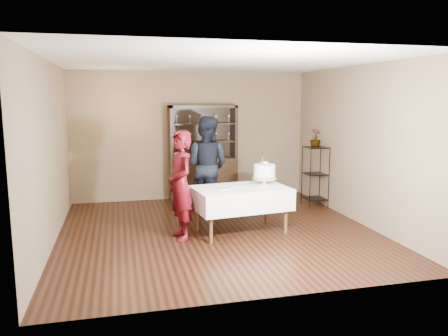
{
  "coord_description": "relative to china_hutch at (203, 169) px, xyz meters",
  "views": [
    {
      "loc": [
        -1.52,
        -6.7,
        2.14
      ],
      "look_at": [
        0.14,
        0.1,
        1.02
      ],
      "focal_mm": 35.0,
      "sensor_mm": 36.0,
      "label": 1
    }
  ],
  "objects": [
    {
      "name": "china_hutch",
      "position": [
        0.0,
        0.0,
        0.0
      ],
      "size": [
        1.4,
        0.48,
        2.0
      ],
      "color": "black",
      "rests_on": "floor"
    },
    {
      "name": "ceiling",
      "position": [
        -0.2,
        -2.25,
        2.04
      ],
      "size": [
        5.0,
        5.0,
        0.0
      ],
      "primitive_type": "plane",
      "rotation": [
        3.14,
        0.0,
        0.0
      ],
      "color": "white",
      "rests_on": "back_wall"
    },
    {
      "name": "plant_etagere",
      "position": [
        2.08,
        -1.05,
        -0.01
      ],
      "size": [
        0.42,
        0.42,
        1.2
      ],
      "color": "black",
      "rests_on": "floor"
    },
    {
      "name": "wall_left",
      "position": [
        -2.7,
        -2.25,
        0.69
      ],
      "size": [
        0.02,
        5.0,
        2.7
      ],
      "primitive_type": "cube",
      "color": "brown",
      "rests_on": "floor"
    },
    {
      "name": "cake_table",
      "position": [
        0.15,
        -2.41,
        -0.1
      ],
      "size": [
        1.58,
        1.09,
        0.74
      ],
      "rotation": [
        0.0,
        0.0,
        0.13
      ],
      "color": "silver",
      "rests_on": "floor"
    },
    {
      "name": "woman",
      "position": [
        -0.82,
        -2.49,
        0.17
      ],
      "size": [
        0.51,
        0.67,
        1.67
      ],
      "primitive_type": "imported",
      "rotation": [
        0.0,
        0.0,
        -1.38
      ],
      "color": "#390705",
      "rests_on": "floor"
    },
    {
      "name": "plate_far",
      "position": [
        0.1,
        -2.32,
        0.08
      ],
      "size": [
        0.21,
        0.21,
        0.01
      ],
      "primitive_type": "cylinder",
      "rotation": [
        0.0,
        0.0,
        0.15
      ],
      "color": "white",
      "rests_on": "cake_table"
    },
    {
      "name": "floor",
      "position": [
        -0.2,
        -2.25,
        -0.66
      ],
      "size": [
        5.0,
        5.0,
        0.0
      ],
      "primitive_type": "plane",
      "color": "black",
      "rests_on": "ground"
    },
    {
      "name": "man",
      "position": [
        -0.15,
        -1.11,
        0.24
      ],
      "size": [
        1.12,
        1.05,
        1.82
      ],
      "primitive_type": "imported",
      "rotation": [
        0.0,
        0.0,
        2.58
      ],
      "color": "black",
      "rests_on": "floor"
    },
    {
      "name": "cake",
      "position": [
        0.58,
        -2.31,
        0.29
      ],
      "size": [
        0.39,
        0.39,
        0.54
      ],
      "rotation": [
        0.0,
        0.0,
        0.02
      ],
      "color": "white",
      "rests_on": "cake_table"
    },
    {
      "name": "potted_plant",
      "position": [
        2.03,
        -1.09,
        0.7
      ],
      "size": [
        0.26,
        0.26,
        0.36
      ],
      "primitive_type": "imported",
      "rotation": [
        0.0,
        0.0,
        0.42
      ],
      "color": "#496831",
      "rests_on": "plant_etagere"
    },
    {
      "name": "wall_right",
      "position": [
        2.3,
        -2.25,
        0.69
      ],
      "size": [
        0.02,
        5.0,
        2.7
      ],
      "primitive_type": "cube",
      "color": "brown",
      "rests_on": "floor"
    },
    {
      "name": "back_wall",
      "position": [
        -0.2,
        0.25,
        0.69
      ],
      "size": [
        5.0,
        0.02,
        2.7
      ],
      "primitive_type": "cube",
      "color": "brown",
      "rests_on": "floor"
    },
    {
      "name": "plate_near",
      "position": [
        -0.14,
        -2.47,
        0.08
      ],
      "size": [
        0.22,
        0.22,
        0.01
      ],
      "primitive_type": "cylinder",
      "rotation": [
        0.0,
        0.0,
        0.25
      ],
      "color": "white",
      "rests_on": "cake_table"
    }
  ]
}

